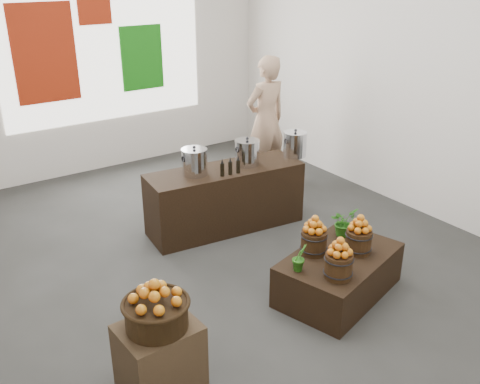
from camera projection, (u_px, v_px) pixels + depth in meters
ground at (211, 259)px, 6.08m from camera, size 7.00×7.00×0.00m
back_wall at (84, 43)px, 7.92m from camera, size 6.00×0.04×4.00m
back_opening at (104, 41)px, 8.06m from camera, size 3.20×0.02×2.40m
deco_red_left at (45, 54)px, 7.62m from camera, size 0.90×0.04×1.40m
deco_green_right at (142, 58)px, 8.49m from camera, size 0.70×0.04×1.00m
deco_red_upper at (94, 7)px, 7.80m from camera, size 0.50×0.04×0.50m
crate at (160, 358)px, 4.14m from camera, size 0.61×0.51×0.59m
wicker_basket at (157, 315)px, 3.98m from camera, size 0.47×0.47×0.21m
apples_in_basket at (155, 292)px, 3.90m from camera, size 0.37×0.37×0.20m
display_table at (339, 274)px, 5.37m from camera, size 1.45×1.11×0.44m
apple_bucket_front_left at (338, 266)px, 4.88m from camera, size 0.26×0.26×0.24m
apples_in_bucket_front_left at (340, 246)px, 4.80m from camera, size 0.19×0.19×0.17m
apple_bucket_front_right at (358, 241)px, 5.30m from camera, size 0.26×0.26×0.24m
apples_in_bucket_front_right at (360, 223)px, 5.22m from camera, size 0.19×0.19×0.17m
apple_bucket_rear at (314, 242)px, 5.29m from camera, size 0.26×0.26×0.24m
apples_in_bucket_rear at (315, 224)px, 5.20m from camera, size 0.19×0.19×0.17m
herb_garnish_right at (343, 222)px, 5.61m from camera, size 0.32×0.30×0.30m
herb_garnish_left at (300, 257)px, 4.98m from camera, size 0.16×0.13×0.27m
counter at (225, 198)px, 6.66m from camera, size 1.99×0.83×0.79m
stock_pot_left at (195, 163)px, 6.27m from camera, size 0.30×0.30×0.30m
stock_pot_center at (247, 153)px, 6.57m from camera, size 0.30×0.30×0.30m
stock_pot_right at (295, 145)px, 6.88m from camera, size 0.30×0.30×0.30m
oil_cruets at (232, 165)px, 6.30m from camera, size 0.22×0.08×0.22m
shopper at (266, 120)px, 7.91m from camera, size 0.70×0.47×1.90m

